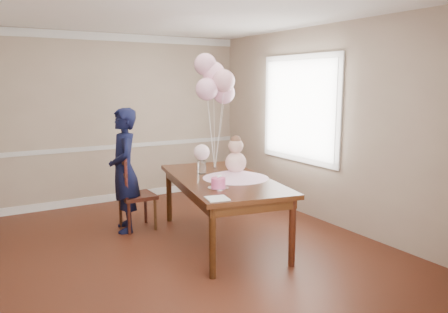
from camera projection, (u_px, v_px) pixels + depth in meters
The scene contains 49 objects.
floor at pixel (177, 250), 5.09m from camera, with size 4.50×5.00×0.00m, color #38170E.
ceiling at pixel (172, 9), 4.63m from camera, with size 4.50×5.00×0.02m, color white.
wall_back at pixel (110, 119), 6.98m from camera, with size 4.50×0.02×2.70m, color tan.
wall_front at pixel (339, 176), 2.74m from camera, with size 4.50×0.02×2.70m, color tan.
wall_right at pixel (324, 125), 5.99m from camera, with size 0.02×5.00×2.70m, color tan.
chair_rail_trim at pixel (111, 147), 7.05m from camera, with size 4.50×0.02×0.07m, color silver.
crown_molding at pixel (106, 37), 6.75m from camera, with size 4.50×0.02×0.12m, color silver.
baseboard_trim at pixel (113, 197), 7.19m from camera, with size 4.50×0.02×0.12m, color white.
window_frame at pixel (300, 109), 6.37m from camera, with size 0.02×1.66×1.56m, color white.
window_blinds at pixel (299, 109), 6.36m from camera, with size 0.01×1.50×1.40m, color silver.
dining_table_top at pixel (222, 180), 5.28m from camera, with size 1.05×2.11×0.05m, color black.
table_apron at pixel (222, 186), 5.30m from camera, with size 0.95×2.00×0.11m, color black.
table_leg_fl at pixel (213, 243), 4.30m from camera, with size 0.07×0.07×0.74m, color black.
table_leg_fr at pixel (292, 233), 4.60m from camera, with size 0.07×0.07×0.74m, color black.
table_leg_bl at pixel (169, 195), 6.10m from camera, with size 0.07×0.07×0.74m, color black.
table_leg_br at pixel (228, 190), 6.40m from camera, with size 0.07×0.07×0.74m, color black.
baby_skirt at pixel (236, 174), 5.27m from camera, with size 0.80×0.80×0.11m, color #F0B0D8.
baby_torso at pixel (236, 162), 5.25m from camera, with size 0.25×0.25×0.25m, color #FFA1C2.
baby_head at pixel (236, 146), 5.22m from camera, with size 0.18×0.18×0.18m, color #D3A591.
baby_hair at pixel (236, 141), 5.21m from camera, with size 0.13×0.13×0.13m, color brown.
cake_platter at pixel (218, 188), 4.77m from camera, with size 0.23×0.23×0.01m, color silver.
birthday_cake at pixel (218, 183), 4.76m from camera, with size 0.16×0.16×0.11m, color #D84482.
cake_flower_a at pixel (218, 176), 4.75m from camera, with size 0.03×0.03×0.03m, color white.
cake_flower_b at pixel (220, 176), 4.78m from camera, with size 0.03×0.03×0.03m, color white.
rose_vase_near at pixel (202, 167), 5.51m from camera, with size 0.11×0.11×0.17m, color white.
roses_near at pixel (202, 152), 5.47m from camera, with size 0.20×0.20×0.20m, color silver.
napkin at pixel (217, 198), 4.32m from camera, with size 0.21×0.21×0.01m, color silver.
balloon_weight at pixel (215, 168), 5.85m from camera, with size 0.04×0.04×0.02m, color silver.
balloon_a at pixel (207, 89), 5.64m from camera, with size 0.30×0.30×0.30m, color #F2ABCC.
balloon_b at pixel (224, 81), 5.64m from camera, with size 0.30×0.30×0.30m, color #E7A4B3.
balloon_c at pixel (214, 73), 5.74m from camera, with size 0.30×0.30×0.30m, color #FEB4D0.
balloon_d at pixel (205, 65), 5.71m from camera, with size 0.30×0.30×0.30m, color #DB9BB3.
balloon_e at pixel (224, 93), 5.82m from camera, with size 0.30×0.30×0.30m, color #FFB4D7.
balloon_ribbon_a at pixel (211, 135), 5.76m from camera, with size 0.00×0.00×0.89m, color white.
balloon_ribbon_b at pixel (219, 131), 5.76m from camera, with size 0.00×0.00×0.99m, color white.
balloon_ribbon_c at pixel (214, 127), 5.81m from camera, with size 0.00×0.00×1.10m, color white.
balloon_ribbon_d at pixel (210, 123), 5.79m from camera, with size 0.00×0.00×1.20m, color white.
balloon_ribbon_e at pixel (219, 136), 5.85m from camera, with size 0.00×0.00×0.83m, color white.
dining_chair_seat at pixel (137, 196), 5.77m from camera, with size 0.43×0.43×0.05m, color black.
chair_leg_fl at pixel (129, 219), 5.57m from camera, with size 0.04×0.04×0.42m, color #33130E.
chair_leg_fr at pixel (155, 214), 5.75m from camera, with size 0.04×0.04×0.42m, color #381F0F.
chair_leg_bl at pixel (121, 212), 5.87m from camera, with size 0.04×0.04×0.42m, color #32170D.
chair_leg_br at pixel (146, 208), 6.05m from camera, with size 0.04×0.04×0.42m, color #36150E.
chair_back_post_l at pixel (126, 179), 5.48m from camera, with size 0.04×0.04×0.55m, color #3D1310.
chair_back_post_r at pixel (118, 174), 5.78m from camera, with size 0.04×0.04×0.55m, color #38190F.
chair_slat_low at pixel (122, 186), 5.65m from camera, with size 0.03×0.40×0.05m, color #36120E.
chair_slat_mid at pixel (122, 174), 5.62m from camera, with size 0.03×0.40×0.05m, color black.
chair_slat_top at pixel (121, 162), 5.59m from camera, with size 0.03×0.40×0.05m, color black.
woman at pixel (124, 170), 5.66m from camera, with size 0.59×0.39×1.61m, color black.
Camera 1 is at (-1.99, -4.43, 1.93)m, focal length 35.00 mm.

